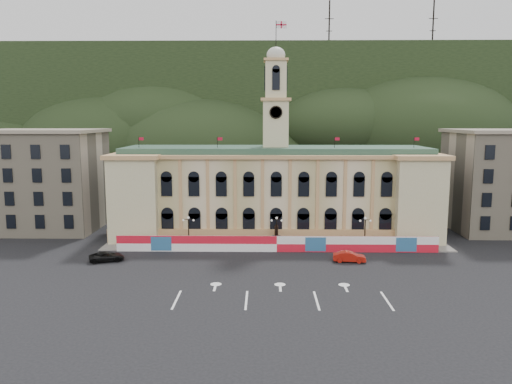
{
  "coord_description": "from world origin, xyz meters",
  "views": [
    {
      "loc": [
        -2.05,
        -60.41,
        20.46
      ],
      "look_at": [
        -3.28,
        18.0,
        8.96
      ],
      "focal_mm": 35.0,
      "sensor_mm": 36.0,
      "label": 1
    }
  ],
  "objects_px": {
    "red_sedan": "(349,257)",
    "black_suv": "(107,257)",
    "statue": "(276,240)",
    "lamp_center": "(277,230)"
  },
  "relations": [
    {
      "from": "lamp_center",
      "to": "black_suv",
      "type": "relative_size",
      "value": 0.95
    },
    {
      "from": "red_sedan",
      "to": "black_suv",
      "type": "xyz_separation_m",
      "value": [
        -35.17,
        -0.19,
        -0.08
      ]
    },
    {
      "from": "lamp_center",
      "to": "statue",
      "type": "bearing_deg",
      "value": 90.0
    },
    {
      "from": "red_sedan",
      "to": "lamp_center",
      "type": "bearing_deg",
      "value": 60.26
    },
    {
      "from": "lamp_center",
      "to": "red_sedan",
      "type": "xyz_separation_m",
      "value": [
        10.35,
        -7.39,
        -2.3
      ]
    },
    {
      "from": "red_sedan",
      "to": "black_suv",
      "type": "bearing_deg",
      "value": 96.1
    },
    {
      "from": "red_sedan",
      "to": "statue",
      "type": "bearing_deg",
      "value": 56.76
    },
    {
      "from": "lamp_center",
      "to": "black_suv",
      "type": "bearing_deg",
      "value": -163.03
    },
    {
      "from": "lamp_center",
      "to": "red_sedan",
      "type": "height_order",
      "value": "lamp_center"
    },
    {
      "from": "statue",
      "to": "red_sedan",
      "type": "xyz_separation_m",
      "value": [
        10.35,
        -8.39,
        -0.42
      ]
    }
  ]
}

